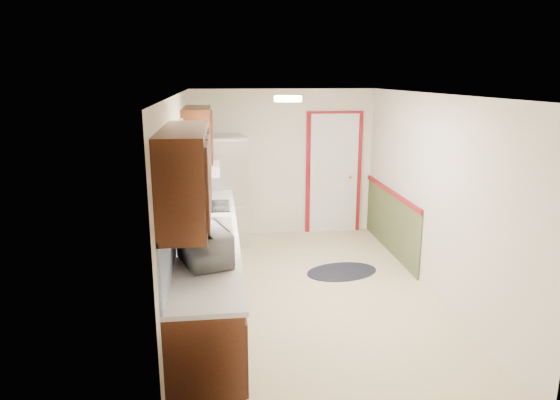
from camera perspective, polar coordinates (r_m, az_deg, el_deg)
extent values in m
cube|color=beige|center=(6.26, 3.34, -10.55)|extent=(3.20, 5.20, 0.12)
cube|color=white|center=(5.70, 3.68, 11.98)|extent=(3.20, 5.20, 0.12)
cube|color=silver|center=(8.28, 0.37, 4.28)|extent=(3.20, 0.10, 2.40)
cube|color=silver|center=(3.56, 10.90, -9.41)|extent=(3.20, 0.10, 2.40)
cube|color=silver|center=(5.79, -11.26, -0.25)|extent=(0.10, 5.20, 2.40)
cube|color=silver|center=(6.31, 17.03, 0.57)|extent=(0.10, 5.20, 2.40)
cube|color=#3B1B0D|center=(5.72, -8.09, -8.21)|extent=(0.60, 4.00, 0.90)
cube|color=silver|center=(5.56, -8.10, -3.71)|extent=(0.63, 4.00, 0.04)
cube|color=#5882D6|center=(5.49, -11.36, -0.86)|extent=(0.02, 4.00, 0.55)
cube|color=#3B1B0D|center=(4.08, -10.77, 2.84)|extent=(0.35, 1.40, 0.75)
cube|color=#3B1B0D|center=(6.75, -9.38, 7.23)|extent=(0.35, 1.20, 0.75)
cube|color=white|center=(5.50, -11.46, 3.48)|extent=(0.02, 1.00, 0.90)
cube|color=orange|center=(5.45, -11.16, 7.12)|extent=(0.05, 1.12, 0.24)
cube|color=#B7B7BC|center=(5.65, -8.14, -3.17)|extent=(0.52, 0.82, 0.02)
cube|color=white|center=(6.86, -8.80, 3.57)|extent=(0.45, 0.60, 0.15)
cube|color=maroon|center=(8.44, 6.13, 3.00)|extent=(0.94, 0.05, 2.08)
cube|color=white|center=(8.42, 6.17, 2.97)|extent=(0.80, 0.04, 2.00)
cube|color=#48532E|center=(7.70, 12.54, -2.54)|extent=(0.02, 2.30, 0.90)
cube|color=maroon|center=(7.58, 12.63, 0.86)|extent=(0.04, 2.30, 0.06)
cylinder|color=#FFD88C|center=(5.46, 0.91, 11.50)|extent=(0.30, 0.30, 0.06)
imported|color=white|center=(4.57, -8.56, -4.88)|extent=(0.48, 0.64, 0.39)
cube|color=#B7B7BC|center=(7.84, -6.62, 1.07)|extent=(0.80, 0.75, 1.71)
cylinder|color=black|center=(7.50, -8.39, -0.25)|extent=(0.02, 0.02, 1.20)
ellipsoid|color=black|center=(6.92, 7.08, -8.13)|extent=(1.11, 0.85, 0.01)
cube|color=black|center=(6.56, -8.01, -0.69)|extent=(0.51, 0.61, 0.02)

